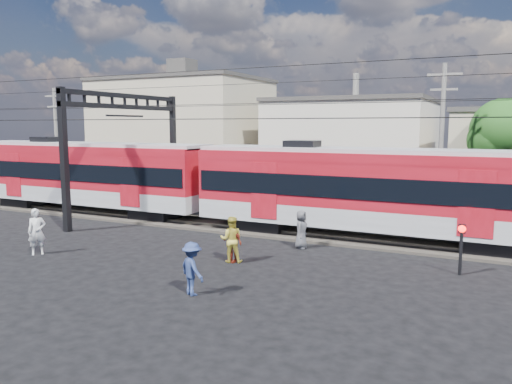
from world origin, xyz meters
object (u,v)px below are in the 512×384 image
at_px(pedestrian_c, 192,269).
at_px(crossing_signal, 461,240).
at_px(commuter_train, 374,188).
at_px(pedestrian_a, 37,232).

xyz_separation_m(pedestrian_c, crossing_signal, (7.26, 5.80, 0.43)).
distance_m(commuter_train, crossing_signal, 5.59).
bearing_deg(pedestrian_a, pedestrian_c, -60.03).
xyz_separation_m(pedestrian_a, pedestrian_c, (8.31, -1.36, -0.11)).
distance_m(pedestrian_c, crossing_signal, 9.30).
bearing_deg(pedestrian_c, crossing_signal, -114.92).
relative_size(commuter_train, pedestrian_a, 26.86).
bearing_deg(crossing_signal, commuter_train, 135.97).
relative_size(commuter_train, pedestrian_c, 30.35).
bearing_deg(commuter_train, crossing_signal, -44.03).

